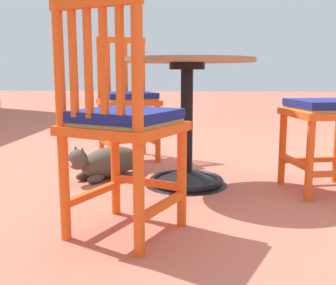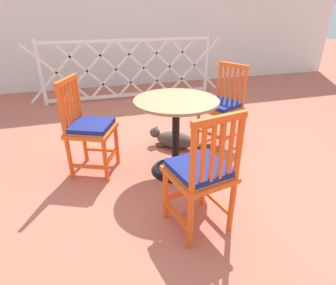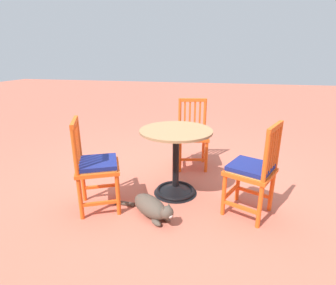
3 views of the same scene
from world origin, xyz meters
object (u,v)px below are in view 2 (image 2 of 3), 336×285
orange_chair_tucked_in (89,129)px  orange_chair_at_corner (222,107)px  orange_chair_near_fence (201,174)px  cafe_table (176,145)px  tabby_cat (172,139)px

orange_chair_tucked_in → orange_chair_at_corner: same height
orange_chair_at_corner → orange_chair_tucked_in: bearing=-171.6°
orange_chair_tucked_in → orange_chair_at_corner: (1.47, 0.22, 0.00)m
orange_chair_tucked_in → orange_chair_near_fence: same height
orange_chair_tucked_in → cafe_table: bearing=-17.3°
orange_chair_at_corner → orange_chair_near_fence: bearing=-122.2°
orange_chair_tucked_in → tabby_cat: (0.89, 0.26, -0.35)m
tabby_cat → cafe_table: bearing=-104.0°
orange_chair_at_corner → tabby_cat: size_ratio=1.33×
orange_chair_near_fence → tabby_cat: bearing=80.9°
orange_chair_near_fence → orange_chair_tucked_in: bearing=124.1°
orange_chair_at_corner → tabby_cat: bearing=175.2°
orange_chair_near_fence → tabby_cat: size_ratio=1.33×
cafe_table → orange_chair_tucked_in: bearing=162.7°
orange_chair_near_fence → tabby_cat: 1.34m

